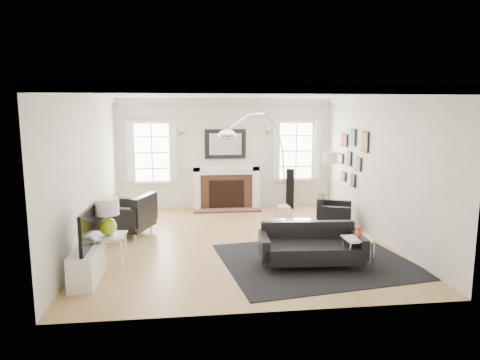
{
  "coord_description": "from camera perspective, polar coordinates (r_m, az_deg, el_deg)",
  "views": [
    {
      "loc": [
        -0.93,
        -7.93,
        2.49
      ],
      "look_at": [
        0.06,
        0.3,
        1.14
      ],
      "focal_mm": 32.0,
      "sensor_mm": 36.0,
      "label": 1
    }
  ],
  "objects": [
    {
      "name": "coffee_table",
      "position": [
        8.38,
        7.39,
        -5.92
      ],
      "size": [
        0.77,
        0.77,
        0.34
      ],
      "color": "silver",
      "rests_on": "floor"
    },
    {
      "name": "nesting_table",
      "position": [
        7.11,
        15.48,
        -8.31
      ],
      "size": [
        0.46,
        0.38,
        0.5
      ],
      "color": "silver",
      "rests_on": "floor"
    },
    {
      "name": "arc_floor_lamp",
      "position": [
        9.46,
        2.42,
        2.45
      ],
      "size": [
        1.8,
        1.66,
        2.54
      ],
      "color": "silver",
      "rests_on": "floor"
    },
    {
      "name": "armchair_left",
      "position": [
        8.93,
        -14.46,
        -4.72
      ],
      "size": [
        1.19,
        1.26,
        0.69
      ],
      "color": "black",
      "rests_on": "floor"
    },
    {
      "name": "window_right",
      "position": [
        11.28,
        7.47,
        3.9
      ],
      "size": [
        1.24,
        0.15,
        1.62
      ],
      "color": "white",
      "rests_on": "back_wall"
    },
    {
      "name": "back_wall",
      "position": [
        11.03,
        -1.98,
        3.55
      ],
      "size": [
        5.5,
        0.04,
        2.8
      ],
      "primitive_type": "cube",
      "color": "silver",
      "rests_on": "floor"
    },
    {
      "name": "floor",
      "position": [
        8.36,
        -0.16,
        -8.09
      ],
      "size": [
        6.0,
        6.0,
        0.0
      ],
      "primitive_type": "plane",
      "color": "#A47A44",
      "rests_on": "ground"
    },
    {
      "name": "armchair_right",
      "position": [
        9.54,
        12.21,
        -4.27
      ],
      "size": [
        0.94,
        0.99,
        0.53
      ],
      "color": "black",
      "rests_on": "floor"
    },
    {
      "name": "speaker_tower",
      "position": [
        11.07,
        6.68,
        -1.13
      ],
      "size": [
        0.25,
        0.25,
        1.03
      ],
      "primitive_type": "cube",
      "rotation": [
        0.0,
        0.0,
        -0.24
      ],
      "color": "black",
      "rests_on": "floor"
    },
    {
      "name": "area_rug",
      "position": [
        7.39,
        10.06,
        -10.54
      ],
      "size": [
        3.35,
        2.92,
        0.01
      ],
      "primitive_type": "cube",
      "rotation": [
        0.0,
        0.0,
        0.14
      ],
      "color": "black",
      "rests_on": "floor"
    },
    {
      "name": "front_wall",
      "position": [
        5.14,
        3.72,
        -3.03
      ],
      "size": [
        5.5,
        0.04,
        2.8
      ],
      "primitive_type": "cube",
      "color": "silver",
      "rests_on": "floor"
    },
    {
      "name": "fireplace",
      "position": [
        10.94,
        -1.86,
        -1.04
      ],
      "size": [
        1.7,
        0.69,
        1.11
      ],
      "color": "white",
      "rests_on": "floor"
    },
    {
      "name": "ceiling",
      "position": [
        7.99,
        -0.17,
        11.45
      ],
      "size": [
        5.5,
        6.0,
        0.02
      ],
      "primitive_type": "cube",
      "color": "white",
      "rests_on": "back_wall"
    },
    {
      "name": "tv_unit",
      "position": [
        6.77,
        -19.7,
        -9.95
      ],
      "size": [
        0.35,
        1.0,
        1.09
      ],
      "color": "white",
      "rests_on": "floor"
    },
    {
      "name": "orange_vase",
      "position": [
        7.05,
        15.55,
        -6.68
      ],
      "size": [
        0.11,
        0.11,
        0.17
      ],
      "color": "red",
      "rests_on": "nesting_table"
    },
    {
      "name": "left_wall",
      "position": [
        8.21,
        -19.6,
        1.07
      ],
      "size": [
        0.04,
        6.0,
        2.8
      ],
      "primitive_type": "cube",
      "color": "silver",
      "rests_on": "floor"
    },
    {
      "name": "window_left",
      "position": [
        10.97,
        -11.65,
        3.64
      ],
      "size": [
        1.24,
        0.15,
        1.62
      ],
      "color": "white",
      "rests_on": "back_wall"
    },
    {
      "name": "sofa",
      "position": [
        7.14,
        9.37,
        -8.8
      ],
      "size": [
        1.71,
        0.88,
        0.54
      ],
      "color": "black",
      "rests_on": "floor"
    },
    {
      "name": "crown_molding",
      "position": [
        7.99,
        -0.17,
        11.02
      ],
      "size": [
        5.5,
        6.0,
        0.12
      ],
      "primitive_type": "cube",
      "color": "white",
      "rests_on": "back_wall"
    },
    {
      "name": "stick_floor_lamp",
      "position": [
        9.76,
        11.91,
        2.46
      ],
      "size": [
        0.32,
        0.32,
        1.59
      ],
      "color": "#B17D3D",
      "rests_on": "floor"
    },
    {
      "name": "gallery_wall",
      "position": [
        9.97,
        14.67,
        3.42
      ],
      "size": [
        0.04,
        1.73,
        1.29
      ],
      "color": "black",
      "rests_on": "right_wall"
    },
    {
      "name": "mantel_mirror",
      "position": [
        10.96,
        -1.97,
        4.82
      ],
      "size": [
        1.05,
        0.07,
        0.75
      ],
      "color": "black",
      "rests_on": "back_wall"
    },
    {
      "name": "gourd_lamp",
      "position": [
        6.95,
        -17.26,
        -4.37
      ],
      "size": [
        0.36,
        0.36,
        0.58
      ],
      "color": "#A1BC17",
      "rests_on": "side_table_left"
    },
    {
      "name": "side_table_left",
      "position": [
        7.06,
        -17.08,
        -7.87
      ],
      "size": [
        0.52,
        0.52,
        0.57
      ],
      "color": "silver",
      "rests_on": "floor"
    },
    {
      "name": "right_wall",
      "position": [
        8.81,
        17.9,
        1.68
      ],
      "size": [
        0.04,
        6.0,
        2.8
      ],
      "primitive_type": "cube",
      "color": "silver",
      "rests_on": "floor"
    }
  ]
}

